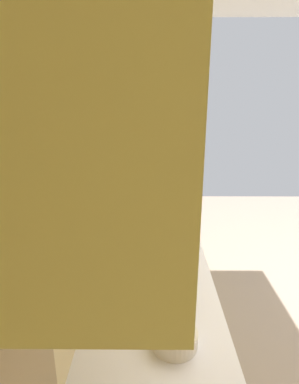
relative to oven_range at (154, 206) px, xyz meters
name	(u,v)px	position (x,y,z in m)	size (l,w,h in m)	color
ground_plane	(293,342)	(-1.79, -1.08, -0.46)	(7.02, 7.02, 0.00)	gray
wall_back	(96,173)	(-1.79, 0.39, 0.89)	(4.50, 0.12, 2.70)	#DDBE7D
counter_run	(153,328)	(-2.15, 0.02, -0.01)	(3.66, 0.65, 0.88)	tan
upper_cabinets	(126,86)	(-2.15, 0.15, 1.42)	(2.63, 0.35, 0.59)	#C6BB5E
oven_range	(154,206)	(0.00, 0.00, 0.00)	(0.64, 0.67, 1.06)	#B7BABF
microwave	(150,205)	(-1.55, 0.04, 0.59)	(0.51, 0.35, 0.33)	white
bowl	(174,337)	(-2.74, -0.07, 0.46)	(0.19, 0.19, 0.06)	silver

